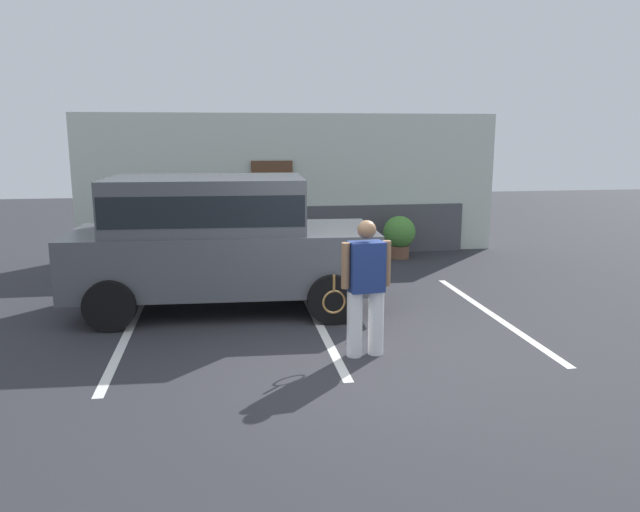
{
  "coord_description": "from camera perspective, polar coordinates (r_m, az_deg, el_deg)",
  "views": [
    {
      "loc": [
        -1.53,
        -6.94,
        2.72
      ],
      "look_at": [
        -0.25,
        1.2,
        1.05
      ],
      "focal_mm": 34.55,
      "sensor_mm": 36.0,
      "label": 1
    }
  ],
  "objects": [
    {
      "name": "parking_stripe_1",
      "position": [
        8.96,
        -0.15,
        -6.2
      ],
      "size": [
        0.12,
        4.4,
        0.01
      ],
      "primitive_type": "cube",
      "color": "silver",
      "rests_on": "ground_plane"
    },
    {
      "name": "ground_plane",
      "position": [
        7.61,
        3.3,
        -9.51
      ],
      "size": [
        40.0,
        40.0,
        0.0
      ],
      "primitive_type": "plane",
      "color": "#2D2D33"
    },
    {
      "name": "parked_suv",
      "position": [
        9.57,
        -9.5,
        1.83
      ],
      "size": [
        4.68,
        2.33,
        2.05
      ],
      "rotation": [
        0.0,
        0.0,
        -0.05
      ],
      "color": "#4C4F54",
      "rests_on": "ground_plane"
    },
    {
      "name": "parking_stripe_0",
      "position": [
        8.97,
        -17.33,
        -6.72
      ],
      "size": [
        0.12,
        4.4,
        0.01
      ],
      "primitive_type": "cube",
      "color": "silver",
      "rests_on": "ground_plane"
    },
    {
      "name": "parking_stripe_2",
      "position": [
        9.71,
        15.64,
        -5.23
      ],
      "size": [
        0.12,
        4.4,
        0.01
      ],
      "primitive_type": "cube",
      "color": "silver",
      "rests_on": "ground_plane"
    },
    {
      "name": "tennis_player_man",
      "position": [
        7.49,
        4.23,
        -2.85
      ],
      "size": [
        0.89,
        0.31,
        1.69
      ],
      "rotation": [
        0.0,
        0.0,
        3.26
      ],
      "color": "white",
      "rests_on": "ground_plane"
    },
    {
      "name": "potted_plant_by_porch",
      "position": [
        13.53,
        7.34,
        1.97
      ],
      "size": [
        0.7,
        0.7,
        0.93
      ],
      "color": "brown",
      "rests_on": "ground_plane"
    },
    {
      "name": "house_frontage",
      "position": [
        13.81,
        -2.59,
        6.21
      ],
      "size": [
        9.32,
        0.4,
        3.12
      ],
      "color": "silver",
      "rests_on": "ground_plane"
    }
  ]
}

